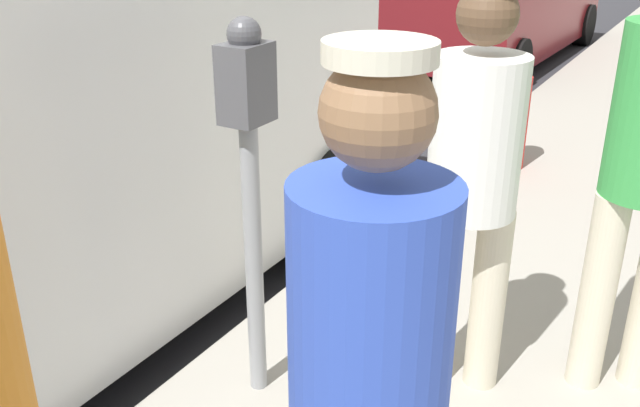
# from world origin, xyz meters

# --- Properties ---
(ground_plane) EXTENTS (80.00, 80.00, 0.00)m
(ground_plane) POSITION_xyz_m (0.00, 0.00, 0.00)
(ground_plane) COLOR #2D2D33
(parking_meter_near) EXTENTS (0.14, 0.18, 1.52)m
(parking_meter_near) POSITION_xyz_m (1.35, -0.13, 1.18)
(parking_meter_near) COLOR gray
(parking_meter_near) RESTS_ON sidewalk_slab
(pedestrian_in_blue) EXTENTS (0.34, 0.34, 1.66)m
(pedestrian_in_blue) POSITION_xyz_m (2.27, -0.98, 1.10)
(pedestrian_in_blue) COLOR #383D47
(pedestrian_in_blue) RESTS_ON sidewalk_slab
(pedestrian_in_white) EXTENTS (0.34, 0.34, 1.65)m
(pedestrian_in_white) POSITION_xyz_m (2.05, 0.31, 1.09)
(pedestrian_in_white) COLOR beige
(pedestrian_in_white) RESTS_ON sidewalk_slab
(parked_sedan_ahead) EXTENTS (2.03, 4.44, 1.65)m
(parked_sedan_ahead) POSITION_xyz_m (-0.19, 7.57, 0.75)
(parked_sedan_ahead) COLOR maroon
(parked_sedan_ahead) RESTS_ON ground
(fire_hydrant) EXTENTS (0.24, 0.24, 0.86)m
(fire_hydrant) POSITION_xyz_m (1.45, 3.00, 0.57)
(fire_hydrant) COLOR red
(fire_hydrant) RESTS_ON sidewalk_slab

